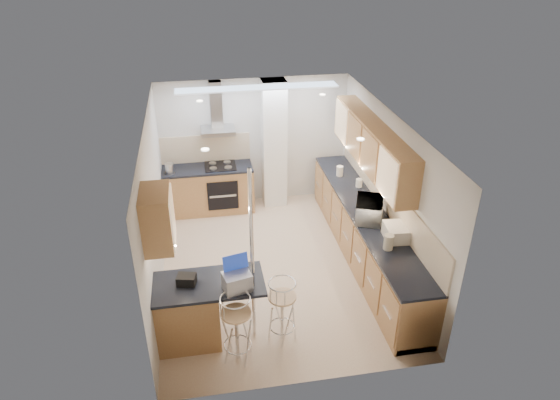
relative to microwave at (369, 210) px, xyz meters
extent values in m
plane|color=#CFAA8A|center=(-1.43, 0.25, -1.08)|extent=(4.80, 4.80, 0.00)
cube|color=silver|center=(-1.43, 2.65, 0.17)|extent=(3.60, 0.04, 2.50)
cube|color=silver|center=(-1.43, -2.15, 0.17)|extent=(3.60, 0.04, 2.50)
cube|color=silver|center=(-3.23, 0.25, 0.17)|extent=(0.04, 4.80, 2.50)
cube|color=silver|center=(0.37, 0.25, 0.17)|extent=(0.04, 4.80, 2.50)
cube|color=white|center=(-1.43, 0.25, 1.42)|extent=(3.60, 4.80, 0.02)
cube|color=#A36C41|center=(0.20, 0.65, 0.80)|extent=(0.34, 3.00, 0.72)
cube|color=#A36C41|center=(-3.06, -1.10, 0.80)|extent=(0.34, 0.62, 0.72)
cube|color=beige|center=(0.35, 0.25, 0.10)|extent=(0.03, 4.40, 0.56)
cube|color=beige|center=(-2.38, 2.64, 0.10)|extent=(1.70, 0.03, 0.56)
cube|color=white|center=(-1.08, 2.45, 0.17)|extent=(0.45, 0.40, 2.50)
cube|color=#ABAEB0|center=(-2.13, 2.40, 0.54)|extent=(0.62, 0.48, 0.08)
cube|color=#ABAEB0|center=(-2.13, 2.54, 0.98)|extent=(0.22, 0.20, 0.88)
cylinder|color=silver|center=(-1.96, -1.20, 0.17)|extent=(0.05, 0.05, 2.50)
cube|color=black|center=(-2.13, 2.04, -0.63)|extent=(0.58, 0.02, 0.58)
cube|color=black|center=(-2.13, 2.35, -0.16)|extent=(0.58, 0.50, 0.02)
cube|color=tan|center=(-1.43, 2.05, 1.40)|extent=(2.80, 0.35, 0.02)
cube|color=#A36C41|center=(0.07, 0.25, -0.64)|extent=(0.60, 4.40, 0.88)
cube|color=black|center=(0.07, 0.25, -0.18)|extent=(0.63, 4.40, 0.04)
cube|color=#A36C41|center=(-2.38, 2.35, -0.64)|extent=(1.70, 0.60, 0.88)
cube|color=black|center=(-2.38, 2.35, -0.18)|extent=(1.70, 0.63, 0.04)
cube|color=#A36C41|center=(-2.56, -1.20, -0.63)|extent=(1.35, 0.62, 0.90)
cube|color=black|center=(-2.56, -1.20, -0.16)|extent=(1.47, 0.72, 0.04)
imported|color=silver|center=(0.00, 0.00, 0.00)|extent=(0.58, 0.69, 0.32)
cube|color=#93959B|center=(-2.18, -1.39, -0.03)|extent=(0.39, 0.32, 0.23)
cube|color=black|center=(-2.80, -1.17, -0.08)|extent=(0.26, 0.22, 0.13)
cylinder|color=beige|center=(-0.01, 1.57, -0.07)|extent=(0.15, 0.15, 0.19)
cylinder|color=beige|center=(0.19, 1.08, -0.09)|extent=(0.14, 0.14, 0.15)
cylinder|color=beige|center=(0.00, -0.84, -0.05)|extent=(0.18, 0.18, 0.22)
cylinder|color=silver|center=(0.10, -0.05, -0.09)|extent=(0.11, 0.11, 0.14)
cube|color=beige|center=(0.20, -0.60, -0.06)|extent=(0.35, 0.43, 0.21)
cylinder|color=#ABAEB0|center=(-3.07, 2.21, -0.07)|extent=(0.16, 0.16, 0.19)
camera|label=1|loc=(-2.51, -6.32, 3.80)|focal=32.00mm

